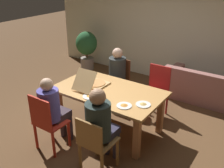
{
  "coord_description": "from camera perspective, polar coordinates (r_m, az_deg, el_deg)",
  "views": [
    {
      "loc": [
        2.24,
        -3.18,
        2.66
      ],
      "look_at": [
        0.0,
        0.1,
        0.83
      ],
      "focal_mm": 41.44,
      "sensor_mm": 36.0,
      "label": 1
    }
  ],
  "objects": [
    {
      "name": "plate_2",
      "position": [
        3.9,
        6.91,
        -4.47
      ],
      "size": [
        0.23,
        0.23,
        0.03
      ],
      "color": "white",
      "rests_on": "dining_table"
    },
    {
      "name": "person_2",
      "position": [
        4.04,
        -13.0,
        -5.01
      ],
      "size": [
        0.32,
        0.52,
        1.2
      ],
      "color": "#3D3039",
      "rests_on": "ground"
    },
    {
      "name": "plate_1",
      "position": [
        4.12,
        -4.87,
        -2.7
      ],
      "size": [
        0.24,
        0.24,
        0.03
      ],
      "color": "white",
      "rests_on": "dining_table"
    },
    {
      "name": "chair_3",
      "position": [
        4.99,
        9.91,
        -0.83
      ],
      "size": [
        0.44,
        0.38,
        0.97
      ],
      "color": "red",
      "rests_on": "ground"
    },
    {
      "name": "dining_table",
      "position": [
        4.38,
        -0.74,
        -2.67
      ],
      "size": [
        1.82,
        1.06,
        0.76
      ],
      "color": "#C1894A",
      "rests_on": "ground"
    },
    {
      "name": "chair_1",
      "position": [
        5.41,
        1.66,
        1.39
      ],
      "size": [
        0.41,
        0.38,
        0.91
      ],
      "color": "brown",
      "rests_on": "ground"
    },
    {
      "name": "person_1",
      "position": [
        5.23,
        0.85,
        2.71
      ],
      "size": [
        0.34,
        0.52,
        1.18
      ],
      "color": "#2F383F",
      "rests_on": "ground"
    },
    {
      "name": "drinking_glass_0",
      "position": [
        4.9,
        -5.54,
        2.4
      ],
      "size": [
        0.07,
        0.07,
        0.1
      ],
      "primitive_type": "cylinder",
      "color": "silver",
      "rests_on": "dining_table"
    },
    {
      "name": "couch",
      "position": [
        5.83,
        20.53,
        -1.18
      ],
      "size": [
        1.8,
        0.77,
        0.71
      ],
      "color": "#97625B",
      "rests_on": "ground"
    },
    {
      "name": "chair_0",
      "position": [
        3.6,
        -3.74,
        -12.92
      ],
      "size": [
        0.45,
        0.44,
        0.87
      ],
      "color": "olive",
      "rests_on": "ground"
    },
    {
      "name": "person_0",
      "position": [
        3.52,
        -2.55,
        -8.39
      ],
      "size": [
        0.35,
        0.54,
        1.25
      ],
      "color": "#2F2C40",
      "rests_on": "ground"
    },
    {
      "name": "drinking_glass_1",
      "position": [
        4.67,
        -7.12,
        1.22
      ],
      "size": [
        0.07,
        0.07,
        0.1
      ],
      "primitive_type": "cylinder",
      "color": "silver",
      "rests_on": "dining_table"
    },
    {
      "name": "back_wall",
      "position": [
        6.37,
        13.35,
        12.27
      ],
      "size": [
        6.8,
        0.12,
        2.72
      ],
      "primitive_type": "cube",
      "color": "silver",
      "rests_on": "ground"
    },
    {
      "name": "chair_2",
      "position": [
        4.05,
        -14.24,
        -8.1
      ],
      "size": [
        0.45,
        0.4,
        0.96
      ],
      "color": "#B52A1B",
      "rests_on": "ground"
    },
    {
      "name": "potted_plant",
      "position": [
        7.14,
        -5.64,
        8.2
      ],
      "size": [
        0.58,
        0.58,
        1.06
      ],
      "color": "gray",
      "rests_on": "ground"
    },
    {
      "name": "ground_plane",
      "position": [
        4.71,
        -0.7,
        -9.69
      ],
      "size": [
        20.0,
        20.0,
        0.0
      ],
      "primitive_type": "plane",
      "color": "brown"
    },
    {
      "name": "pizza_box_0",
      "position": [
        4.47,
        -4.06,
        0.17
      ],
      "size": [
        0.39,
        0.61,
        0.35
      ],
      "color": "tan",
      "rests_on": "dining_table"
    },
    {
      "name": "plate_0",
      "position": [
        3.85,
        2.7,
        -4.76
      ],
      "size": [
        0.23,
        0.23,
        0.03
      ],
      "color": "white",
      "rests_on": "dining_table"
    }
  ]
}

